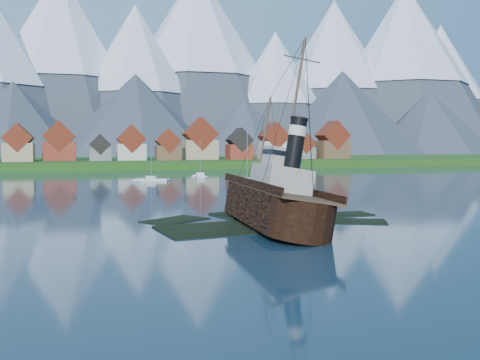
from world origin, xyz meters
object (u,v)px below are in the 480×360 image
object	(u,v)px
sailboat_c	(152,180)
sailboat_f	(247,183)
sailboat_e	(200,176)
tugboat_wreck	(265,200)
sailboat_d	(296,182)

from	to	relation	value
sailboat_c	sailboat_f	size ratio (longest dim) A/B	0.84
sailboat_c	sailboat_f	bearing A→B (deg)	-107.05
sailboat_f	sailboat_e	bearing A→B (deg)	83.15
tugboat_wreck	sailboat_e	distance (m)	89.56
tugboat_wreck	sailboat_d	xyz separation A→B (m)	(28.67, 60.25, -2.68)
sailboat_d	sailboat_e	distance (m)	33.69
tugboat_wreck	sailboat_f	distance (m)	62.53
sailboat_d	sailboat_f	world-z (taller)	sailboat_f
sailboat_f	sailboat_c	bearing A→B (deg)	123.24
tugboat_wreck	sailboat_d	size ratio (longest dim) A/B	2.76
tugboat_wreck	sailboat_c	xyz separation A→B (m)	(-4.40, 77.22, -2.68)
sailboat_c	sailboat_f	xyz separation A→B (m)	(20.60, -16.88, 0.06)
sailboat_d	sailboat_f	bearing A→B (deg)	-151.70
sailboat_c	sailboat_d	xyz separation A→B (m)	(33.06, -16.97, -0.00)
sailboat_e	sailboat_f	world-z (taller)	sailboat_f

